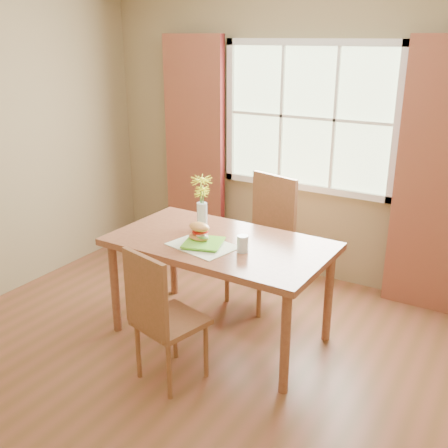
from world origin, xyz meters
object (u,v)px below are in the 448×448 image
croissant_sandwich (199,232)px  water_glass (243,244)px  flower_vase (202,197)px  dining_table (220,251)px  chair_far (266,234)px  chair_near (161,313)px

croissant_sandwich → water_glass: 0.35m
flower_vase → croissant_sandwich: bearing=-61.1°
dining_table → water_glass: water_glass is taller
water_glass → flower_vase: size_ratio=0.29×
chair_far → water_glass: (0.22, -0.81, 0.23)m
chair_near → water_glass: (0.26, 0.61, 0.31)m
croissant_sandwich → water_glass: size_ratio=1.65×
croissant_sandwich → dining_table: bearing=55.1°
dining_table → chair_far: 0.72m
chair_near → chair_far: size_ratio=0.87×
chair_near → chair_far: bearing=102.0°
dining_table → flower_vase: flower_vase is taller
chair_near → water_glass: 0.73m
chair_near → croissant_sandwich: 0.69m
chair_near → dining_table: bearing=102.2°
chair_near → croissant_sandwich: chair_near is taller
croissant_sandwich → water_glass: (0.35, 0.01, -0.03)m
chair_far → water_glass: chair_far is taller
chair_near → chair_far: chair_far is taller
chair_far → flower_vase: flower_vase is taller
flower_vase → water_glass: bearing=-27.4°
dining_table → croissant_sandwich: size_ratio=8.19×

